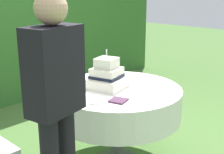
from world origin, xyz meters
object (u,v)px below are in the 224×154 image
Objects in this scene: cake_table at (117,102)px; napkin_stack at (118,100)px; wedding_cake at (106,76)px; standing_person at (56,101)px; serving_plate_near at (148,78)px; serving_plate_far at (95,102)px; serving_plate_left at (156,96)px.

napkin_stack is at bearing -135.62° from cake_table.
standing_person is at bearing -156.30° from wedding_cake.
napkin_stack is at bearing -161.95° from serving_plate_near.
wedding_cake is at bearing 59.31° from napkin_stack.
serving_plate_near is (0.46, -0.11, -0.10)m from wedding_cake.
wedding_cake is at bearing 32.15° from serving_plate_far.
serving_plate_left is at bearing -29.80° from serving_plate_far.
standing_person reaches higher than cake_table.
serving_plate_left is at bearing -134.68° from serving_plate_near.
serving_plate_far is (-0.39, -0.13, 0.14)m from cake_table.
wedding_cake is 0.49m from serving_plate_near.
serving_plate_far is 0.52m from serving_plate_left.
serving_plate_left is 0.07× the size of standing_person.
cake_table is 0.26m from wedding_cake.
cake_table is 0.44m from serving_plate_near.
wedding_cake is 0.89m from standing_person.
standing_person is (-0.92, 0.11, 0.17)m from serving_plate_left.
cake_table is at bearing 98.27° from serving_plate_left.
serving_plate_left is 0.33m from napkin_stack.
standing_person is at bearing 172.92° from serving_plate_left.
cake_table is 9.02× the size of napkin_stack.
serving_plate_near is 1.27× the size of serving_plate_far.
wedding_cake is at bearing 102.80° from serving_plate_left.
wedding_cake is (-0.05, 0.09, 0.24)m from cake_table.
wedding_cake is 3.47× the size of serving_plate_left.
wedding_cake is 3.01× the size of napkin_stack.
standing_person reaches higher than wedding_cake.
standing_person reaches higher than serving_plate_far.
serving_plate_near is 0.69m from napkin_stack.
standing_person reaches higher than serving_plate_near.
napkin_stack is at bearing 3.16° from standing_person.
cake_table is 0.44m from serving_plate_far.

